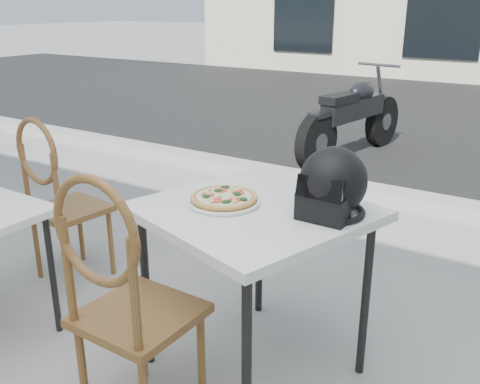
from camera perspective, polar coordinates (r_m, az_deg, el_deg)
The scene contains 8 objects.
curb at distance 4.73m, azimuth 17.33°, elevation -0.76°, with size 30.00×0.25×0.12m, color #9C9992.
cafe_table_main at distance 2.30m, azimuth 1.59°, elevation -3.32°, with size 1.06×1.06×0.81m.
plate at distance 2.30m, azimuth -1.72°, elevation -1.07°, with size 0.36×0.36×0.02m.
pizza at distance 2.29m, azimuth -1.72°, elevation -0.57°, with size 0.38×0.38×0.04m.
helmet at distance 2.17m, azimuth 9.77°, elevation 0.67°, with size 0.28×0.29×0.28m.
cafe_chair_main at distance 2.06m, azimuth -12.42°, elevation -10.43°, with size 0.43×0.43×1.10m.
cafe_chair_side at distance 3.32m, azimuth -18.95°, elevation -0.03°, with size 0.44×0.44×1.04m.
motorcycle at distance 6.04m, azimuth 11.96°, elevation 7.67°, with size 0.54×1.98×0.99m.
Camera 1 is at (1.12, -1.33, 1.62)m, focal length 40.00 mm.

